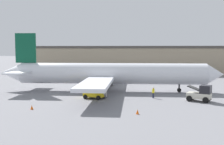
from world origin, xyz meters
TOP-DOWN VIEW (x-y plane):
  - ground_plane at (0.00, 0.00)m, footprint 400.00×400.00m
  - terminal_building at (7.74, 41.11)m, footprint 75.93×16.61m
  - airplane at (-0.91, -0.06)m, footprint 39.26×32.41m
  - ground_crew_worker at (7.18, -5.69)m, footprint 0.36×0.36m
  - baggage_tug at (-1.28, -7.33)m, footprint 3.39×2.75m
  - belt_loader_truck at (13.86, -7.43)m, footprint 3.63×3.03m
  - safety_cone_near at (5.42, -16.42)m, footprint 0.36×0.36m
  - safety_cone_far at (-7.66, -15.87)m, footprint 0.36×0.36m

SIDE VIEW (x-z plane):
  - ground_plane at x=0.00m, z-range 0.00..0.00m
  - safety_cone_near at x=5.42m, z-range 0.00..0.55m
  - safety_cone_far at x=-7.66m, z-range 0.00..0.55m
  - ground_crew_worker at x=7.18m, z-range 0.05..1.69m
  - baggage_tug at x=-1.28m, z-range -0.12..2.27m
  - belt_loader_truck at x=13.86m, z-range -0.06..2.30m
  - airplane at x=-0.91m, z-range -2.04..8.14m
  - terminal_building at x=7.74m, z-range 0.01..8.19m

